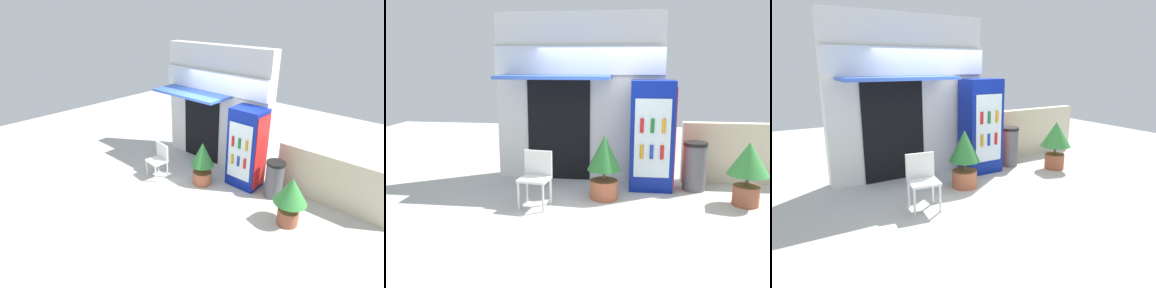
{
  "view_description": "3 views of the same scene",
  "coord_description": "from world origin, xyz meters",
  "views": [
    {
      "loc": [
        4.22,
        -4.64,
        3.92
      ],
      "look_at": [
        -0.2,
        0.19,
        1.0
      ],
      "focal_mm": 28.21,
      "sensor_mm": 36.0,
      "label": 1
    },
    {
      "loc": [
        0.49,
        -6.15,
        2.26
      ],
      "look_at": [
        -0.39,
        0.36,
        0.9
      ],
      "focal_mm": 37.66,
      "sensor_mm": 36.0,
      "label": 2
    },
    {
      "loc": [
        -2.89,
        -4.73,
        2.22
      ],
      "look_at": [
        0.03,
        0.23,
        0.83
      ],
      "focal_mm": 31.03,
      "sensor_mm": 36.0,
      "label": 3
    }
  ],
  "objects": [
    {
      "name": "potted_plant_curbside",
      "position": [
        2.32,
        0.25,
        0.64
      ],
      "size": [
        0.64,
        0.64,
        1.03
      ],
      "color": "#995138",
      "rests_on": "ground"
    },
    {
      "name": "drink_cooler",
      "position": [
        0.85,
        0.93,
        0.97
      ],
      "size": [
        0.77,
        0.64,
        1.94
      ],
      "color": "navy",
      "rests_on": "ground"
    },
    {
      "name": "potted_plant_near_shop",
      "position": [
        0.06,
        0.27,
        0.62
      ],
      "size": [
        0.56,
        0.56,
        1.07
      ],
      "color": "#AD5B3D",
      "rests_on": "ground"
    },
    {
      "name": "stone_boundary_wall",
      "position": [
        2.72,
        1.49,
        0.57
      ],
      "size": [
        2.55,
        0.22,
        1.14
      ],
      "primitive_type": "cube",
      "color": "beige",
      "rests_on": "ground"
    },
    {
      "name": "ground",
      "position": [
        0.0,
        0.0,
        0.0
      ],
      "size": [
        16.0,
        16.0,
        0.0
      ],
      "primitive_type": "plane",
      "color": "beige"
    },
    {
      "name": "trash_bin",
      "position": [
        1.62,
        0.94,
        0.44
      ],
      "size": [
        0.42,
        0.42,
        0.87
      ],
      "color": "#595960",
      "rests_on": "ground"
    },
    {
      "name": "storefront_building",
      "position": [
        -0.53,
        1.47,
        1.6
      ],
      "size": [
        3.16,
        1.2,
        3.15
      ],
      "color": "silver",
      "rests_on": "ground"
    },
    {
      "name": "plastic_chair",
      "position": [
        -0.98,
        -0.2,
        0.52
      ],
      "size": [
        0.5,
        0.46,
        0.87
      ],
      "color": "silver",
      "rests_on": "ground"
    }
  ]
}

